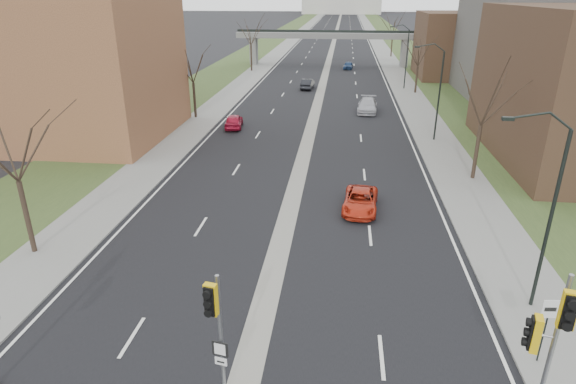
% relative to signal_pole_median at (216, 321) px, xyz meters
% --- Properties ---
extents(road_surface, '(20.00, 600.00, 0.01)m').
position_rel_signal_pole_median_xyz_m(road_surface, '(0.58, 150.87, -3.42)').
color(road_surface, black).
rests_on(road_surface, ground).
extents(median_strip, '(1.20, 600.00, 0.02)m').
position_rel_signal_pole_median_xyz_m(median_strip, '(0.58, 150.87, -3.43)').
color(median_strip, gray).
rests_on(median_strip, ground).
extents(sidewalk_right, '(4.00, 600.00, 0.12)m').
position_rel_signal_pole_median_xyz_m(sidewalk_right, '(12.58, 150.87, -3.37)').
color(sidewalk_right, gray).
rests_on(sidewalk_right, ground).
extents(sidewalk_left, '(4.00, 600.00, 0.12)m').
position_rel_signal_pole_median_xyz_m(sidewalk_left, '(-11.42, 150.87, -3.37)').
color(sidewalk_left, gray).
rests_on(sidewalk_left, ground).
extents(grass_verge_right, '(8.00, 600.00, 0.10)m').
position_rel_signal_pole_median_xyz_m(grass_verge_right, '(18.58, 150.87, -3.38)').
color(grass_verge_right, '#2A3B1B').
rests_on(grass_verge_right, ground).
extents(grass_verge_left, '(8.00, 600.00, 0.10)m').
position_rel_signal_pole_median_xyz_m(grass_verge_left, '(-17.42, 150.87, -3.38)').
color(grass_verge_left, '#2A3B1B').
rests_on(grass_verge_left, ground).
extents(apartment_building, '(25.00, 16.00, 22.00)m').
position_rel_signal_pole_median_xyz_m(apartment_building, '(-25.42, 30.87, 7.57)').
color(apartment_building, '#99613D').
rests_on(apartment_building, ground).
extents(commercial_block_mid, '(18.00, 22.00, 15.00)m').
position_rel_signal_pole_median_xyz_m(commercial_block_mid, '(28.58, 52.87, 4.07)').
color(commercial_block_mid, '#504D49').
rests_on(commercial_block_mid, ground).
extents(commercial_block_far, '(14.00, 14.00, 10.00)m').
position_rel_signal_pole_median_xyz_m(commercial_block_far, '(22.58, 70.87, 1.57)').
color(commercial_block_far, '#473221').
rests_on(commercial_block_far, ground).
extents(pedestrian_bridge, '(34.00, 3.00, 6.45)m').
position_rel_signal_pole_median_xyz_m(pedestrian_bridge, '(0.58, 80.87, 1.41)').
color(pedestrian_bridge, slate).
rests_on(pedestrian_bridge, ground).
extents(streetlight_near, '(2.61, 0.20, 8.70)m').
position_rel_signal_pole_median_xyz_m(streetlight_near, '(11.57, 6.87, 3.52)').
color(streetlight_near, black).
rests_on(streetlight_near, sidewalk_right).
extents(streetlight_mid, '(2.61, 0.20, 8.70)m').
position_rel_signal_pole_median_xyz_m(streetlight_mid, '(11.57, 32.87, 3.52)').
color(streetlight_mid, black).
rests_on(streetlight_mid, sidewalk_right).
extents(streetlight_far, '(2.61, 0.20, 8.70)m').
position_rel_signal_pole_median_xyz_m(streetlight_far, '(11.57, 58.87, 3.52)').
color(streetlight_far, black).
rests_on(streetlight_far, sidewalk_right).
extents(tree_left_a, '(7.20, 7.20, 9.40)m').
position_rel_signal_pole_median_xyz_m(tree_left_a, '(-12.42, 8.87, 3.21)').
color(tree_left_a, '#382B21').
rests_on(tree_left_a, sidewalk_left).
extents(tree_left_b, '(6.75, 6.75, 8.81)m').
position_rel_signal_pole_median_xyz_m(tree_left_b, '(-12.42, 38.87, 2.80)').
color(tree_left_b, '#382B21').
rests_on(tree_left_b, sidewalk_left).
extents(tree_left_c, '(7.65, 7.65, 9.99)m').
position_rel_signal_pole_median_xyz_m(tree_left_c, '(-12.42, 72.87, 3.61)').
color(tree_left_c, '#382B21').
rests_on(tree_left_c, sidewalk_left).
extents(tree_right_a, '(7.20, 7.20, 9.40)m').
position_rel_signal_pole_median_xyz_m(tree_right_a, '(13.58, 22.87, 3.21)').
color(tree_right_a, '#382B21').
rests_on(tree_right_a, sidewalk_right).
extents(tree_right_b, '(6.30, 6.30, 8.22)m').
position_rel_signal_pole_median_xyz_m(tree_right_b, '(13.58, 55.87, 2.39)').
color(tree_right_b, '#382B21').
rests_on(tree_right_b, sidewalk_right).
extents(tree_right_c, '(7.65, 7.65, 9.99)m').
position_rel_signal_pole_median_xyz_m(tree_right_c, '(13.58, 95.87, 3.61)').
color(tree_right_c, '#382B21').
rests_on(tree_right_c, sidewalk_right).
extents(signal_pole_median, '(0.61, 0.82, 4.92)m').
position_rel_signal_pole_median_xyz_m(signal_pole_median, '(0.00, 0.00, 0.00)').
color(signal_pole_median, gray).
rests_on(signal_pole_median, ground).
extents(signal_pole_right, '(0.92, 1.16, 5.52)m').
position_rel_signal_pole_median_xyz_m(signal_pole_right, '(10.14, 0.38, 0.18)').
color(signal_pole_right, gray).
rests_on(signal_pole_right, ground).
extents(speed_limit_sign, '(0.59, 0.09, 2.74)m').
position_rel_signal_pole_median_xyz_m(speed_limit_sign, '(11.38, 3.22, -1.43)').
color(speed_limit_sign, black).
rests_on(speed_limit_sign, sidewalk_right).
extents(car_left_near, '(2.19, 4.35, 1.42)m').
position_rel_signal_pole_median_xyz_m(car_left_near, '(-7.31, 35.29, -2.72)').
color(car_left_near, '#AA132F').
rests_on(car_left_near, ground).
extents(car_left_far, '(1.82, 4.41, 1.42)m').
position_rel_signal_pole_median_xyz_m(car_left_far, '(-1.42, 57.50, -2.72)').
color(car_left_far, black).
rests_on(car_left_far, ground).
extents(car_right_near, '(2.49, 4.72, 1.27)m').
position_rel_signal_pole_median_xyz_m(car_right_near, '(5.08, 16.41, -2.80)').
color(car_right_near, red).
rests_on(car_right_near, ground).
extents(car_right_mid, '(2.58, 5.48, 1.55)m').
position_rel_signal_pole_median_xyz_m(car_right_mid, '(6.58, 43.89, -2.66)').
color(car_right_mid, '#A6A7AE').
rests_on(car_right_mid, ground).
extents(car_right_far, '(1.85, 3.97, 1.32)m').
position_rel_signal_pole_median_xyz_m(car_right_far, '(4.42, 77.51, -2.77)').
color(car_right_far, navy).
rests_on(car_right_far, ground).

